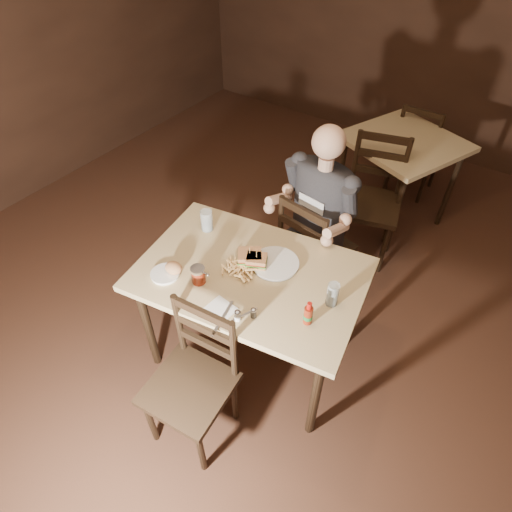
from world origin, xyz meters
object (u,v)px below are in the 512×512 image
Objects in this scene: chair_far at (316,248)px; side_plate at (165,274)px; glass_left at (207,220)px; hot_sauce at (308,313)px; glass_right at (333,294)px; main_table at (251,282)px; chair_near at (189,388)px; syrup_dispenser at (198,275)px; bg_chair_near at (369,205)px; bg_table at (403,150)px; dinner_plate at (275,264)px; bg_chair_far at (419,148)px; diner at (318,196)px.

side_plate is at bearing 75.12° from chair_far.
glass_left is 0.93× the size of hot_sauce.
glass_left is 0.88m from glass_right.
glass_left is at bearing 161.04° from main_table.
chair_near is 0.58m from syrup_dispenser.
side_plate is at bearing -123.75° from bg_chair_near.
dinner_plate is (-0.08, -1.75, 0.10)m from bg_table.
main_table is 8.76× the size of side_plate.
main_table is at bearing 164.27° from hot_sauce.
hot_sauce is at bearing 45.24° from chair_near.
chair_far is 3.52× the size of dinner_plate.
glass_left is (-0.50, 0.02, 0.06)m from dinner_plate.
bg_chair_near is 1.35m from glass_right.
bg_chair_far is 6.23× the size of hot_sauce.
bg_chair_near is 9.51× the size of syrup_dispenser.
bg_chair_far is at bearing 74.43° from bg_chair_near.
bg_table is 2.48m from chair_near.
glass_left is 0.86× the size of side_plate.
syrup_dispenser is (-0.35, -1.53, 0.34)m from bg_chair_near.
main_table is 1.48× the size of chair_far.
glass_left is at bearing 114.18° from syrup_dispenser.
diner reaches higher than bg_chair_near.
main_table is 1.51× the size of chair_near.
main_table is at bearing 87.45° from chair_near.
bg_chair_far is 0.99× the size of diner.
bg_chair_near reaches higher than chair_far.
hot_sauce is at bearing -55.63° from diner.
glass_right is 0.70m from syrup_dispenser.
syrup_dispenser is at bearing -128.12° from dinner_plate.
dinner_plate is at bearing 42.48° from syrup_dispenser.
bg_chair_far is at bearing 87.92° from dinner_plate.
glass_left is (-0.45, 0.74, 0.40)m from chair_near.
dinner_plate is (-0.08, -2.30, 0.34)m from bg_chair_far.
bg_table is 2.01m from hot_sauce.
bg_chair_near is at bearing -90.00° from bg_table.
main_table is at bearing -85.83° from diner.
bg_chair_near is at bearing -91.72° from chair_far.
hot_sauce is (0.37, -0.81, 0.39)m from chair_far.
hot_sauce is at bearing -35.02° from dinner_plate.
glass_right is (0.41, -0.64, 0.39)m from chair_far.
syrup_dispenser is at bearing 20.82° from side_plate.
bg_chair_near is at bearing 63.53° from glass_left.
chair_far is 0.82m from glass_left.
hot_sauce is 0.61m from syrup_dispenser.
bg_table is at bearing 71.18° from syrup_dispenser.
bg_table is 0.59m from bg_chair_near.
hot_sauce reaches higher than syrup_dispenser.
bg_table is at bearing 85.02° from main_table.
glass_left is at bearing 177.21° from dinner_plate.
hot_sauce reaches higher than dinner_plate.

